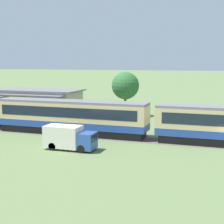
# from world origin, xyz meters

# --- Properties ---
(passenger_train) EXTENTS (100.21, 3.17, 4.14)m
(passenger_train) POSITION_xyz_m (-18.28, 1.11, 2.30)
(passenger_train) COLOR #234293
(passenger_train) RESTS_ON ground_plane
(railway_track) EXTENTS (161.82, 3.60, 0.04)m
(railway_track) POSITION_xyz_m (-21.07, 1.11, 0.01)
(railway_track) COLOR #665B51
(railway_track) RESTS_ON ground_plane
(station_building) EXTENTS (13.55, 7.74, 4.43)m
(station_building) POSITION_xyz_m (-29.02, 11.43, 2.24)
(station_building) COLOR #BCB293
(station_building) RESTS_ON ground_plane
(delivery_truck_blue) EXTENTS (5.24, 2.02, 2.41)m
(delivery_truck_blue) POSITION_xyz_m (-15.49, -5.77, 1.22)
(delivery_truck_blue) COLOR #2D519E
(delivery_truck_blue) RESTS_ON ground_plane
(yard_tree_2) EXTENTS (4.40, 4.40, 7.20)m
(yard_tree_2) POSITION_xyz_m (-16.12, 16.15, 4.98)
(yard_tree_2) COLOR brown
(yard_tree_2) RESTS_ON ground_plane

